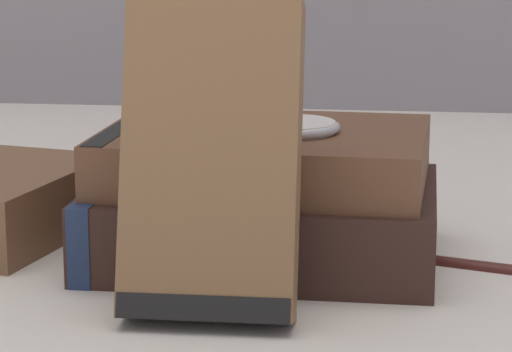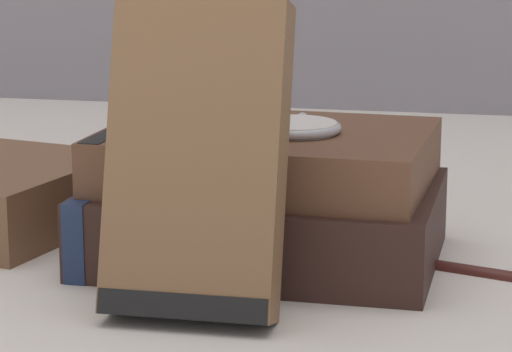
# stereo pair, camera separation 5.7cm
# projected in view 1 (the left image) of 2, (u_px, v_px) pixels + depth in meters

# --- Properties ---
(ground_plane) EXTENTS (3.00, 3.00, 0.00)m
(ground_plane) POSITION_uv_depth(u_px,v_px,m) (264.00, 259.00, 0.68)
(ground_plane) COLOR silver
(book_flat_bottom) EXTENTS (0.19, 0.14, 0.04)m
(book_flat_bottom) POSITION_uv_depth(u_px,v_px,m) (258.00, 222.00, 0.67)
(book_flat_bottom) COLOR #331E19
(book_flat_bottom) RESTS_ON ground_plane
(book_flat_top) EXTENTS (0.18, 0.14, 0.03)m
(book_flat_top) POSITION_uv_depth(u_px,v_px,m) (260.00, 156.00, 0.67)
(book_flat_top) COLOR brown
(book_flat_top) RESTS_ON book_flat_bottom
(book_leaning_front) EXTENTS (0.08, 0.07, 0.15)m
(book_leaning_front) POSITION_uv_depth(u_px,v_px,m) (211.00, 171.00, 0.57)
(book_leaning_front) COLOR brown
(book_leaning_front) RESTS_ON ground_plane
(pocket_watch) EXTENTS (0.05, 0.05, 0.01)m
(pocket_watch) POSITION_uv_depth(u_px,v_px,m) (293.00, 126.00, 0.66)
(pocket_watch) COLOR silver
(pocket_watch) RESTS_ON book_flat_top
(reading_glasses) EXTENTS (0.09, 0.04, 0.00)m
(reading_glasses) POSITION_uv_depth(u_px,v_px,m) (208.00, 184.00, 0.84)
(reading_glasses) COLOR black
(reading_glasses) RESTS_ON ground_plane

